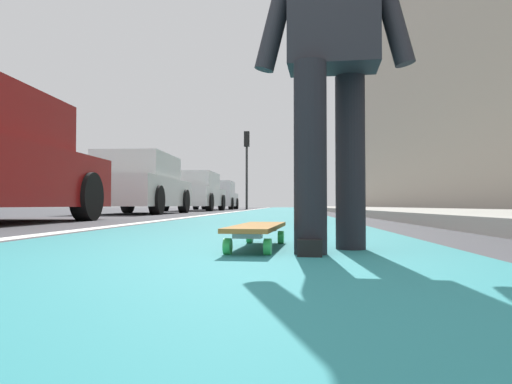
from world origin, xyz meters
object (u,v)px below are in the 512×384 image
Objects in this scene: parked_car_end at (217,196)px; traffic_light at (247,155)px; skater_person at (332,43)px; parked_car_far at (195,192)px; skateboard at (258,229)px; parked_car_mid at (140,185)px.

parked_car_end is 0.98× the size of traffic_light.
traffic_light is (22.97, 2.33, 1.91)m from skater_person.
skater_person is at bearing -166.92° from parked_car_far.
parked_car_far is (16.42, 3.82, -0.22)m from skater_person.
parked_car_end is (22.95, 3.92, -0.24)m from skater_person.
parked_car_mid is (9.63, 3.58, 0.62)m from skateboard.
traffic_light is at bearing 4.98° from skateboard.
parked_car_end is (6.53, 0.10, -0.02)m from parked_car_far.
skater_person is 0.41× the size of parked_car_end.
skater_person reaches higher than skateboard.
parked_car_mid is 13.46m from traffic_light.
parked_car_mid reaches higher than skateboard.
skater_person is 0.40× the size of traffic_light.
parked_car_mid and parked_car_far have the same top height.
parked_car_far is (16.27, 3.47, 0.62)m from skateboard.
skater_person is 0.36× the size of parked_car_mid.
traffic_light is at bearing -12.73° from parked_car_far.
skater_person reaches higher than parked_car_far.
skateboard is 23.08m from traffic_light.
skateboard is 0.92m from skater_person.
parked_car_far is 1.12× the size of parked_car_end.
parked_car_mid is at bearing 173.12° from traffic_light.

